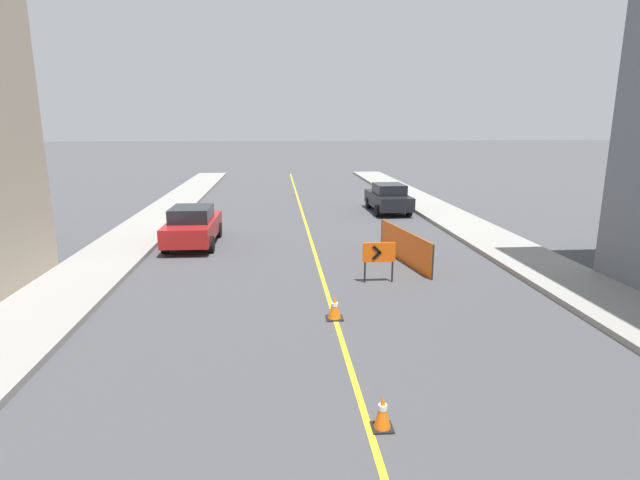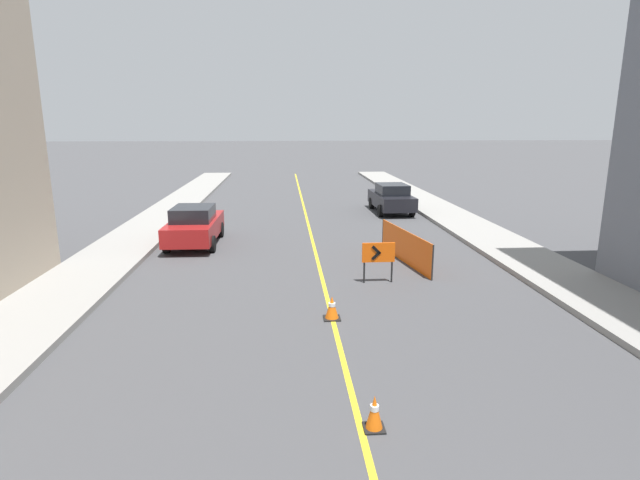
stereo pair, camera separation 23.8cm
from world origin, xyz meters
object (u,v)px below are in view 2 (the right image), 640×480
Objects in this scene: traffic_cone_second at (374,413)px; traffic_cone_third at (332,308)px; arrow_barricade_primary at (378,254)px; parked_car_curb_near at (195,225)px; parked_car_curb_mid at (391,198)px.

traffic_cone_second is 1.00× the size of traffic_cone_third.
arrow_barricade_primary is at bearing 78.92° from traffic_cone_second.
traffic_cone_third is at bearing -59.23° from parked_car_curb_near.
traffic_cone_third is at bearing 92.77° from traffic_cone_second.
arrow_barricade_primary reaches higher than traffic_cone_third.
traffic_cone_third is at bearing -108.88° from parked_car_curb_mid.
arrow_barricade_primary is (1.48, 7.54, 0.61)m from traffic_cone_second.
traffic_cone_third is 0.14× the size of parked_car_curb_mid.
traffic_cone_third is 9.61m from parked_car_curb_near.
traffic_cone_second is 0.14× the size of parked_car_curb_mid.
arrow_barricade_primary is 12.77m from parked_car_curb_mid.
arrow_barricade_primary is 0.29× the size of parked_car_curb_mid.
parked_car_curb_near is at bearing 119.90° from traffic_cone_third.
traffic_cone_second is 0.47× the size of arrow_barricade_primary.
traffic_cone_third is at bearing -121.44° from arrow_barricade_primary.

